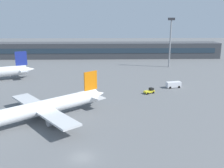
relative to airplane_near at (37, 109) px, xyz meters
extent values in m
plane|color=slate|center=(12.22, 23.05, -3.10)|extent=(400.00, 400.00, 0.00)
cube|color=#3F4247|center=(12.22, 94.12, 1.40)|extent=(142.68, 12.00, 9.00)
cube|color=#263847|center=(12.22, 88.07, 1.85)|extent=(135.54, 0.16, 2.80)
cylinder|color=white|center=(0.21, 0.16, 0.04)|extent=(28.98, 24.17, 3.61)
cone|color=white|center=(14.70, 11.74, 0.04)|extent=(4.40, 4.23, 2.53)
cube|color=orange|center=(12.45, 9.95, 4.45)|extent=(3.48, 2.88, 5.23)
cube|color=silver|center=(12.68, 10.13, 0.23)|extent=(8.01, 9.08, 0.23)
cube|color=silver|center=(0.95, 0.76, -0.25)|extent=(21.36, 25.12, 0.48)
cylinder|color=gray|center=(-2.61, 5.21, -1.59)|extent=(3.56, 3.38, 1.90)
cylinder|color=gray|center=(4.51, -3.70, -1.59)|extent=(3.56, 3.38, 1.90)
cylinder|color=black|center=(0.15, 3.28, -2.62)|extent=(0.98, 0.89, 0.95)
cylinder|color=black|center=(3.23, -0.58, -2.62)|extent=(0.98, 0.89, 0.95)
cone|color=white|center=(-14.37, 45.54, 0.27)|extent=(4.67, 4.09, 2.72)
cube|color=navy|center=(-17.18, 44.25, 5.03)|extent=(4.24, 2.21, 5.62)
cube|color=silver|center=(-16.90, 44.38, 0.48)|extent=(6.87, 10.49, 0.25)
cube|color=yellow|center=(30.96, 21.99, -2.45)|extent=(3.87, 3.09, 0.60)
cube|color=black|center=(31.74, 22.43, -1.80)|extent=(1.65, 1.76, 0.90)
cylinder|color=black|center=(32.39, 21.90, -2.75)|extent=(0.73, 0.56, 0.70)
cylinder|color=black|center=(31.61, 23.26, -2.75)|extent=(0.73, 0.56, 0.70)
cylinder|color=black|center=(30.30, 20.71, -2.75)|extent=(0.73, 0.56, 0.70)
cylinder|color=black|center=(29.53, 22.07, -2.75)|extent=(0.73, 0.56, 0.70)
cube|color=white|center=(40.73, 28.65, -1.97)|extent=(5.51, 3.08, 1.90)
cube|color=#1E2633|center=(42.69, 29.09, -1.47)|extent=(0.57, 1.89, 0.70)
cylinder|color=black|center=(42.62, 28.02, -2.72)|extent=(0.80, 0.44, 0.76)
cylinder|color=black|center=(42.17, 30.02, -2.72)|extent=(0.80, 0.44, 0.76)
cylinder|color=black|center=(39.30, 27.29, -2.72)|extent=(0.80, 0.44, 0.76)
cylinder|color=black|center=(38.85, 29.28, -2.72)|extent=(0.80, 0.44, 0.76)
cylinder|color=gray|center=(47.98, 65.54, 8.12)|extent=(0.70, 0.70, 22.44)
cube|color=#333338|center=(47.98, 65.54, 19.94)|extent=(3.20, 0.80, 1.20)
camera|label=1|loc=(16.50, -59.24, 22.30)|focal=41.48mm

